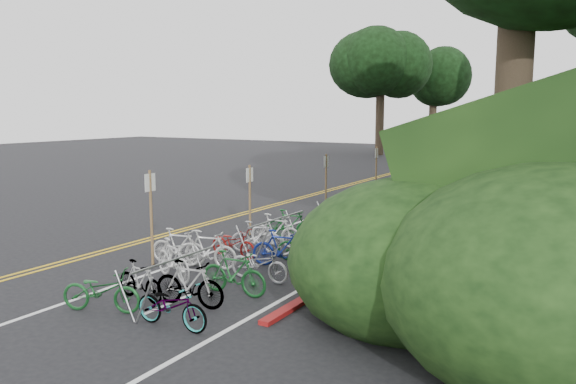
{
  "coord_description": "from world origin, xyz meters",
  "views": [
    {
      "loc": [
        11.73,
        -11.23,
        4.39
      ],
      "look_at": [
        0.92,
        7.13,
        1.3
      ],
      "focal_mm": 35.0,
      "sensor_mm": 36.0,
      "label": 1
    }
  ],
  "objects": [
    {
      "name": "red_curb",
      "position": [
        5.7,
        12.0,
        0.05
      ],
      "size": [
        0.25,
        28.0,
        0.1
      ],
      "primitive_type": "cube",
      "color": "maroon",
      "rests_on": "ground"
    },
    {
      "name": "ground",
      "position": [
        0.0,
        0.0,
        0.0
      ],
      "size": [
        120.0,
        120.0,
        0.0
      ],
      "primitive_type": "plane",
      "color": "black",
      "rests_on": "ground"
    },
    {
      "name": "bike_rack_front",
      "position": [
        3.31,
        -1.97,
        0.79
      ],
      "size": [
        1.11,
        2.7,
        1.09
      ],
      "color": "gray",
      "rests_on": "ground"
    },
    {
      "name": "road_markings",
      "position": [
        0.63,
        10.1,
        0.0
      ],
      "size": [
        7.47,
        80.0,
        0.01
      ],
      "color": "gold",
      "rests_on": "ground"
    },
    {
      "name": "signpost_near",
      "position": [
        0.45,
        0.27,
        1.56
      ],
      "size": [
        0.08,
        0.4,
        2.74
      ],
      "color": "brown",
      "rests_on": "ground"
    },
    {
      "name": "bike_valet",
      "position": [
        2.99,
        0.77,
        0.5
      ],
      "size": [
        3.26,
        9.96,
        1.09
      ],
      "color": "#144C1E",
      "rests_on": "ground"
    },
    {
      "name": "signposts_rest",
      "position": [
        0.6,
        14.0,
        1.43
      ],
      "size": [
        0.08,
        18.4,
        2.5
      ],
      "color": "brown",
      "rests_on": "ground"
    },
    {
      "name": "bike_front",
      "position": [
        1.05,
        0.7,
        0.53
      ],
      "size": [
        0.82,
        1.82,
        1.05
      ],
      "primitive_type": "imported",
      "rotation": [
        0.0,
        0.0,
        1.76
      ],
      "color": "beige",
      "rests_on": "ground"
    },
    {
      "name": "bike_racks_rest",
      "position": [
        3.0,
        13.0,
        0.85
      ],
      "size": [
        1.14,
        23.0,
        1.17
      ],
      "color": "gray",
      "rests_on": "ground"
    }
  ]
}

